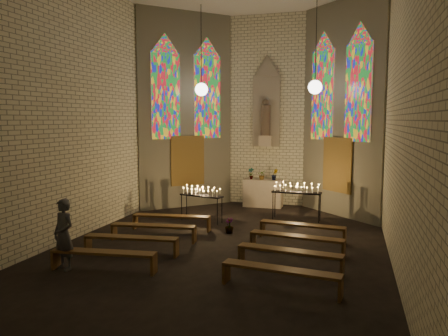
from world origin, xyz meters
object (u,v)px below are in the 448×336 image
(altar, at_px, (263,193))
(aisle_flower_pot, at_px, (229,226))
(votive_stand_right, at_px, (297,190))
(votive_stand_left, at_px, (201,193))
(visitor, at_px, (64,234))

(altar, xyz_separation_m, aisle_flower_pot, (-0.17, -4.00, -0.28))
(votive_stand_right, bearing_deg, votive_stand_left, -156.80)
(aisle_flower_pot, bearing_deg, visitor, -123.79)
(aisle_flower_pot, relative_size, votive_stand_right, 0.27)
(altar, height_order, votive_stand_right, votive_stand_right)
(altar, height_order, visitor, visitor)
(altar, xyz_separation_m, votive_stand_right, (1.44, -1.85, 0.48))
(visitor, bearing_deg, aisle_flower_pot, 75.51)
(altar, bearing_deg, votive_stand_right, -52.09)
(aisle_flower_pot, height_order, visitor, visitor)
(aisle_flower_pot, distance_m, votive_stand_right, 2.79)
(votive_stand_left, height_order, visitor, visitor)
(votive_stand_right, relative_size, visitor, 1.03)
(altar, distance_m, votive_stand_left, 3.21)
(votive_stand_right, bearing_deg, altar, 131.48)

